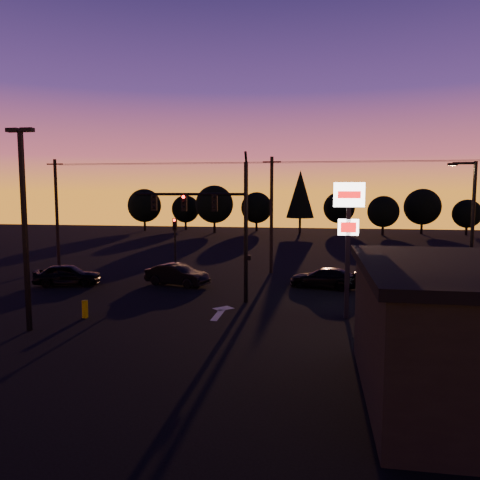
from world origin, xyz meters
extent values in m
plane|color=black|center=(0.00, 0.00, 0.00)|extent=(120.00, 120.00, 0.00)
cube|color=beige|center=(0.50, 1.00, 0.01)|extent=(0.35, 2.20, 0.01)
cube|color=beige|center=(0.50, 2.40, 0.01)|extent=(1.20, 1.20, 0.01)
cylinder|color=black|center=(1.50, 4.00, 4.00)|extent=(0.24, 0.24, 8.00)
cylinder|color=black|center=(1.50, 4.00, 8.20)|extent=(0.14, 0.52, 0.76)
cylinder|color=black|center=(-1.75, 4.00, 6.20)|extent=(6.50, 0.16, 0.16)
cube|color=black|center=(-0.30, 4.00, 5.70)|extent=(0.32, 0.22, 0.95)
sphere|color=black|center=(-0.30, 3.87, 6.05)|extent=(0.18, 0.18, 0.18)
sphere|color=black|center=(-0.30, 3.87, 5.75)|extent=(0.18, 0.18, 0.18)
sphere|color=black|center=(-0.30, 3.87, 5.45)|extent=(0.18, 0.18, 0.18)
cube|color=black|center=(-2.10, 4.00, 5.70)|extent=(0.32, 0.22, 0.95)
sphere|color=#FF0705|center=(-2.10, 3.87, 6.05)|extent=(0.18, 0.18, 0.18)
sphere|color=black|center=(-2.10, 3.87, 5.75)|extent=(0.18, 0.18, 0.18)
sphere|color=black|center=(-2.10, 3.87, 5.45)|extent=(0.18, 0.18, 0.18)
cube|color=black|center=(-3.90, 4.00, 5.70)|extent=(0.32, 0.22, 0.95)
sphere|color=black|center=(-3.90, 3.87, 6.05)|extent=(0.18, 0.18, 0.18)
sphere|color=black|center=(-3.90, 3.87, 5.75)|extent=(0.18, 0.18, 0.18)
sphere|color=black|center=(-3.90, 3.87, 5.45)|extent=(0.18, 0.18, 0.18)
cube|color=black|center=(1.68, 4.00, 2.60)|extent=(0.22, 0.18, 0.28)
cylinder|color=black|center=(-5.00, 11.50, 1.80)|extent=(0.14, 0.14, 3.60)
cube|color=black|center=(-5.00, 11.50, 3.90)|extent=(0.30, 0.20, 0.90)
sphere|color=#FF0705|center=(-5.00, 11.38, 4.22)|extent=(0.18, 0.18, 0.18)
sphere|color=black|center=(-5.00, 11.38, 3.94)|extent=(0.18, 0.18, 0.18)
sphere|color=black|center=(-5.00, 11.38, 3.66)|extent=(0.18, 0.18, 0.18)
cube|color=black|center=(-7.50, -3.00, 4.50)|extent=(0.18, 0.18, 9.00)
cube|color=black|center=(-7.85, -3.00, 9.05)|extent=(0.55, 0.30, 0.18)
cube|color=black|center=(-7.15, -3.00, 9.05)|extent=(0.55, 0.30, 0.18)
cube|color=black|center=(7.00, 1.50, 3.20)|extent=(0.22, 0.22, 6.40)
cube|color=white|center=(7.00, 1.50, 6.20)|extent=(1.50, 0.25, 1.20)
cube|color=red|center=(7.00, 1.36, 6.20)|extent=(1.10, 0.02, 0.35)
cube|color=white|center=(7.00, 1.50, 4.60)|extent=(1.00, 0.22, 0.80)
cube|color=red|center=(7.00, 1.37, 4.60)|extent=(0.75, 0.02, 0.50)
cylinder|color=black|center=(14.00, 5.50, 4.00)|extent=(0.20, 0.20, 8.00)
cylinder|color=black|center=(13.40, 5.50, 7.90)|extent=(1.20, 0.14, 0.14)
cube|color=black|center=(12.80, 5.50, 7.85)|extent=(0.50, 0.22, 0.14)
plane|color=#FFB759|center=(12.80, 5.50, 7.77)|extent=(0.35, 0.35, 0.00)
cylinder|color=black|center=(-16.00, 14.00, 4.50)|extent=(0.26, 0.26, 9.00)
cube|color=black|center=(-16.00, 14.00, 8.60)|extent=(1.40, 0.10, 0.10)
cylinder|color=black|center=(2.00, 14.00, 4.50)|extent=(0.26, 0.26, 9.00)
cube|color=black|center=(2.00, 14.00, 8.60)|extent=(1.40, 0.10, 0.10)
cylinder|color=black|center=(-7.00, 13.40, 8.55)|extent=(18.00, 0.02, 0.02)
cylinder|color=black|center=(-7.00, 14.00, 8.60)|extent=(18.00, 0.02, 0.02)
cylinder|color=black|center=(-7.00, 14.60, 8.55)|extent=(18.00, 0.02, 0.02)
cylinder|color=black|center=(11.00, 13.40, 8.55)|extent=(18.00, 0.02, 0.02)
cylinder|color=black|center=(11.00, 14.00, 8.60)|extent=(18.00, 0.02, 0.02)
cylinder|color=black|center=(11.00, 14.60, 8.55)|extent=(18.00, 0.02, 0.02)
cube|color=black|center=(9.00, -3.48, 1.40)|extent=(2.20, 0.05, 1.60)
cylinder|color=#C7B901|center=(-6.03, -0.56, 0.44)|extent=(0.30, 0.30, 0.89)
cylinder|color=black|center=(-22.00, 50.00, 0.81)|extent=(0.36, 0.36, 1.62)
sphere|color=black|center=(-22.00, 50.00, 4.06)|extent=(5.36, 5.36, 5.36)
cylinder|color=black|center=(-16.00, 53.00, 0.69)|extent=(0.36, 0.36, 1.38)
sphere|color=black|center=(-16.00, 53.00, 3.44)|extent=(4.54, 4.54, 4.54)
cylinder|color=black|center=(-10.00, 48.00, 0.88)|extent=(0.36, 0.36, 1.75)
sphere|color=black|center=(-10.00, 48.00, 4.38)|extent=(5.77, 5.78, 5.78)
cylinder|color=black|center=(-4.00, 52.00, 0.75)|extent=(0.36, 0.36, 1.50)
sphere|color=black|center=(-4.00, 52.00, 3.75)|extent=(4.95, 4.95, 4.95)
cylinder|color=black|center=(3.00, 49.00, 1.19)|extent=(0.36, 0.36, 2.38)
cone|color=black|center=(3.00, 49.00, 5.94)|extent=(4.18, 4.18, 7.12)
cylinder|color=black|center=(9.00, 54.00, 0.75)|extent=(0.36, 0.36, 1.50)
sphere|color=black|center=(9.00, 54.00, 3.75)|extent=(4.95, 4.95, 4.95)
cylinder|color=black|center=(15.00, 48.00, 0.69)|extent=(0.36, 0.36, 1.38)
sphere|color=black|center=(15.00, 48.00, 3.44)|extent=(4.54, 4.54, 4.54)
cylinder|color=black|center=(21.00, 51.00, 0.81)|extent=(0.36, 0.36, 1.62)
sphere|color=black|center=(21.00, 51.00, 4.06)|extent=(5.36, 5.36, 5.36)
cylinder|color=black|center=(27.00, 50.00, 0.62)|extent=(0.36, 0.36, 1.25)
sphere|color=black|center=(27.00, 50.00, 3.12)|extent=(4.12, 4.12, 4.12)
imported|color=black|center=(-11.16, 6.85, 0.74)|extent=(4.63, 2.75, 1.48)
imported|color=black|center=(-3.84, 8.13, 0.73)|extent=(4.67, 2.72, 1.45)
imported|color=black|center=(6.01, 8.88, 0.66)|extent=(4.89, 2.92, 1.33)
imported|color=black|center=(9.86, -1.23, 0.70)|extent=(2.52, 5.12, 1.40)
camera|label=1|loc=(5.43, -22.09, 6.37)|focal=35.00mm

